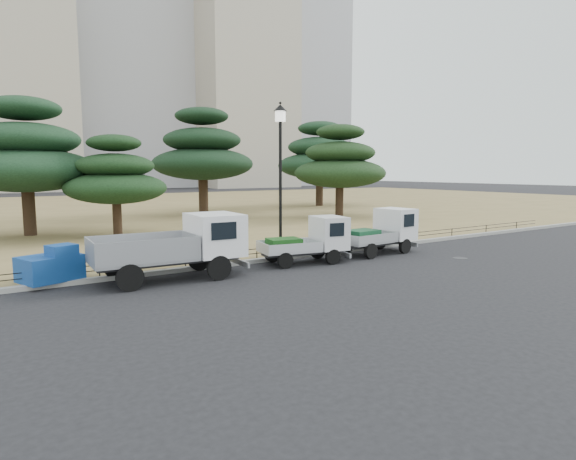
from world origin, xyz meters
TOP-DOWN VIEW (x-y plane):
  - ground at (0.00, 0.00)m, footprint 220.00×220.00m
  - lawn at (0.00, 30.60)m, footprint 120.00×56.00m
  - curb at (0.00, 2.60)m, footprint 120.00×0.25m
  - truck_large at (-4.69, 1.58)m, footprint 5.00×2.17m
  - truck_kei_front at (0.68, 1.45)m, footprint 3.62×2.01m
  - truck_kei_rear at (4.67, 1.58)m, footprint 3.80×1.85m
  - street_lamp at (0.22, 2.90)m, footprint 0.55×0.55m
  - pipe_fence at (0.00, 2.75)m, footprint 38.00×0.04m
  - tarp_pile at (-8.41, 2.98)m, footprint 2.05×1.78m
  - manhole at (6.50, -1.20)m, footprint 0.60×0.60m
  - pine_west_near at (-7.88, 15.45)m, footprint 7.35×7.35m
  - pine_center_left at (-3.98, 12.56)m, footprint 5.28×5.28m
  - pine_center_right at (4.82, 21.51)m, footprint 7.83×7.83m
  - pine_east_near at (12.63, 14.24)m, footprint 6.79×6.79m
  - pine_east_far at (18.42, 24.44)m, footprint 8.20×8.20m
  - tower_east at (40.00, 82.00)m, footprint 20.00×18.00m
  - tower_far_east at (58.00, 90.00)m, footprint 24.00×20.00m
  - radio_tower at (72.00, 85.00)m, footprint 1.80×1.80m

SIDE VIEW (x-z plane):
  - ground at x=0.00m, z-range 0.00..0.00m
  - manhole at x=6.50m, z-range 0.00..0.01m
  - lawn at x=0.00m, z-range 0.00..0.15m
  - curb at x=0.00m, z-range 0.00..0.16m
  - pipe_fence at x=0.00m, z-range 0.24..0.64m
  - tarp_pile at x=-8.41m, z-range 0.03..1.18m
  - truck_kei_front at x=0.68m, z-range 0.00..1.81m
  - truck_kei_rear at x=4.67m, z-range 0.00..1.94m
  - truck_large at x=-4.69m, z-range 0.12..2.27m
  - pine_center_left at x=-3.98m, z-range 0.57..5.93m
  - pine_east_near at x=12.63m, z-range 0.68..7.54m
  - street_lamp at x=0.22m, z-range 1.23..7.36m
  - pine_west_near at x=-7.88m, z-range 0.71..8.06m
  - pine_east_far at x=18.42m, z-range 0.78..9.03m
  - pine_center_right at x=4.82m, z-range 0.81..9.11m
  - tower_east at x=40.00m, z-range 0.00..48.00m
  - radio_tower at x=72.00m, z-range -1.46..61.54m
  - tower_far_east at x=58.00m, z-range 0.00..70.00m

